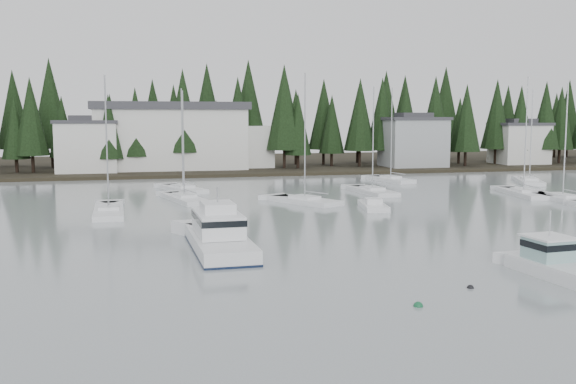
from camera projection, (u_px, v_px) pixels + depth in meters
name	position (u px, v px, depth m)	size (l,w,h in m)	color
ground	(399.00, 324.00, 27.49)	(260.00, 260.00, 0.00)	gray
far_shore_land	(194.00, 165.00, 121.21)	(240.00, 54.00, 1.00)	black
conifer_treeline	(200.00, 170.00, 110.58)	(200.00, 22.00, 20.00)	black
house_west	(87.00, 145.00, 99.12)	(9.54, 7.42, 8.75)	silver
house_east_a	(413.00, 141.00, 110.62)	(10.60, 8.48, 9.25)	#999EA0
house_east_b	(519.00, 142.00, 117.71)	(9.54, 7.42, 8.25)	silver
harbor_inn	(183.00, 137.00, 105.70)	(29.50, 11.50, 10.90)	silver
cabin_cruiser_center	(219.00, 239.00, 43.04)	(3.76, 11.41, 4.87)	white
lobster_boat_teal	(562.00, 269.00, 35.40)	(3.19, 7.63, 4.14)	white
sailboat_0	(183.00, 190.00, 77.87)	(5.53, 9.44, 12.89)	white
sailboat_1	(305.00, 202.00, 66.77)	(6.69, 8.77, 13.94)	white
sailboat_3	(372.00, 193.00, 75.56)	(3.41, 9.39, 12.99)	white
sailboat_4	(523.00, 195.00, 73.46)	(4.30, 10.18, 14.02)	white
sailboat_6	(391.00, 181.00, 89.90)	(4.52, 8.64, 13.55)	white
sailboat_7	(184.00, 200.00, 68.51)	(4.78, 10.03, 12.23)	white
sailboat_8	(109.00, 213.00, 59.51)	(2.86, 10.64, 13.24)	white
sailboat_10	(529.00, 183.00, 87.23)	(6.08, 9.07, 13.24)	white
sailboat_12	(563.00, 200.00, 68.46)	(2.53, 9.97, 13.00)	white
runabout_1	(373.00, 207.00, 62.64)	(3.28, 6.14, 1.42)	white
mooring_buoy_green	(418.00, 306.00, 30.05)	(0.46, 0.46, 0.46)	#145933
mooring_buoy_dark	(470.00, 288.00, 33.28)	(0.36, 0.36, 0.36)	black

